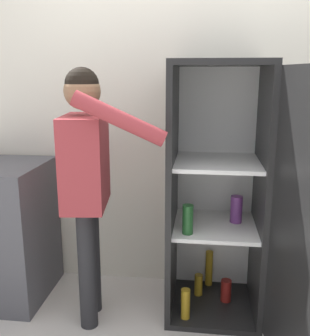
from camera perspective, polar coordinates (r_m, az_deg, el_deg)
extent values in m
cube|color=silver|center=(2.73, 4.53, 8.38)|extent=(7.00, 0.06, 2.55)
cube|color=black|center=(2.81, 8.23, -18.91)|extent=(0.58, 0.59, 0.04)
cube|color=black|center=(2.37, 9.55, 14.82)|extent=(0.58, 0.59, 0.04)
cube|color=white|center=(2.75, 8.69, -1.82)|extent=(0.58, 0.03, 1.53)
cube|color=black|center=(2.49, 2.53, -3.32)|extent=(0.04, 0.59, 1.53)
cube|color=black|center=(2.51, 15.10, -3.66)|extent=(0.04, 0.59, 1.53)
cube|color=white|center=(2.56, 8.66, -8.31)|extent=(0.51, 0.52, 0.02)
cube|color=white|center=(2.43, 9.00, 0.81)|extent=(0.51, 0.52, 0.02)
cube|color=black|center=(1.99, 19.90, -8.60)|extent=(0.14, 0.58, 1.53)
cylinder|color=maroon|center=(2.79, 10.26, -17.08)|extent=(0.07, 0.07, 0.15)
cylinder|color=#B78C1E|center=(2.58, 4.44, -19.05)|extent=(0.06, 0.06, 0.19)
cylinder|color=#723884|center=(2.58, 11.72, -5.88)|extent=(0.08, 0.08, 0.17)
cylinder|color=#B78C1E|center=(2.83, 6.33, -16.48)|extent=(0.06, 0.06, 0.15)
cylinder|color=#B78C1E|center=(2.93, 7.85, -14.19)|extent=(0.05, 0.05, 0.26)
cylinder|color=#1E5123|center=(2.36, 4.78, -7.45)|extent=(0.06, 0.06, 0.18)
cylinder|color=#262628|center=(2.61, -9.17, -12.56)|extent=(0.11, 0.11, 0.75)
cylinder|color=#262628|center=(2.46, -9.81, -14.30)|extent=(0.11, 0.11, 0.75)
cube|color=#9E3338|center=(2.32, -10.10, 0.94)|extent=(0.28, 0.44, 0.53)
sphere|color=#8C6647|center=(2.27, -10.53, 10.92)|extent=(0.21, 0.21, 0.21)
sphere|color=black|center=(2.27, -10.57, 11.84)|extent=(0.19, 0.19, 0.19)
cylinder|color=#9E3338|center=(2.55, -9.16, 1.51)|extent=(0.08, 0.08, 0.50)
cylinder|color=#9E3338|center=(2.01, -5.19, 7.13)|extent=(0.50, 0.14, 0.29)
cube|color=#4C4C51|center=(2.92, -21.64, -8.50)|extent=(0.64, 0.61, 0.94)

